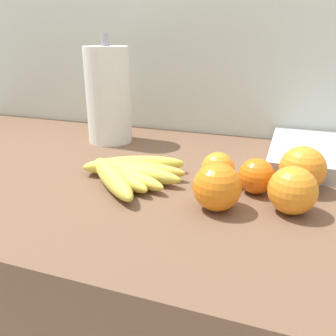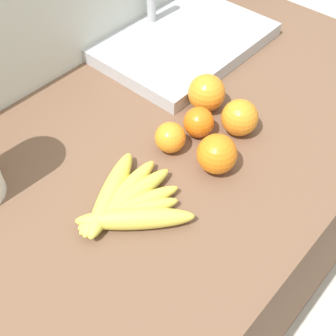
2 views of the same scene
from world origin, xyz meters
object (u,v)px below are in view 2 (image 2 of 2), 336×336
Objects in this scene: orange_back_right at (217,154)px; orange_right at (240,118)px; sink_basin at (183,40)px; orange_front at (207,93)px; banana_bunch at (125,204)px; orange_back_left at (199,122)px; orange_center at (170,137)px.

orange_right is at bearing 13.84° from orange_back_right.
sink_basin is (0.16, 0.30, -0.02)m from orange_right.
sink_basin is (0.28, 0.32, -0.02)m from orange_back_right.
banana_bunch is at bearing -167.91° from orange_front.
sink_basin reaches higher than orange_back_right.
orange_front is at bearing 12.09° from banana_bunch.
orange_back_left is 0.09m from orange_front.
orange_right is 0.10m from orange_front.
sink_basin is at bearing 36.41° from orange_center.
orange_back_right is (0.19, -0.06, 0.02)m from banana_bunch.
banana_bunch is 2.83× the size of orange_back_right.
orange_back_left is 0.33m from sink_basin.
orange_front reaches higher than orange_center.
orange_back_right is at bearing -130.82° from sink_basin.
orange_back_left is 0.10m from orange_back_right.
orange_center is 0.15× the size of sink_basin.
orange_front is 1.05× the size of orange_back_right.
orange_center is 0.99× the size of orange_back_left.
orange_center is (0.17, 0.04, 0.01)m from banana_bunch.
banana_bunch is 0.25m from orange_back_left.
sink_basin is (0.23, 0.24, -0.01)m from orange_back_left.
orange_right is at bearing -119.09° from sink_basin.
orange_back_left is at bearing -133.85° from sink_basin.
orange_center is at bearing 14.13° from banana_bunch.
orange_front reaches higher than orange_right.
orange_back_right is at bearing -135.38° from orange_front.
orange_right is 0.16m from orange_center.
sink_basin is at bearing 49.18° from orange_back_right.
orange_center is 0.07m from orange_back_left.
orange_right is 0.98× the size of orange_back_right.
orange_center is 0.77× the size of orange_front.
orange_center is at bearing 151.30° from orange_right.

